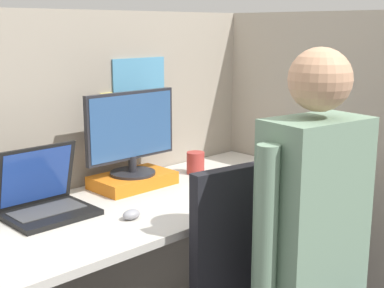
# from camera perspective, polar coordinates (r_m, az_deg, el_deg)

# --- Properties ---
(cubicle_panel_back) EXTENTS (2.19, 0.05, 1.51)m
(cubicle_panel_back) POSITION_cam_1_polar(r_m,az_deg,el_deg) (2.53, -9.14, -3.46)
(cubicle_panel_back) COLOR gray
(cubicle_panel_back) RESTS_ON ground
(cubicle_panel_right) EXTENTS (0.04, 1.33, 1.51)m
(cubicle_panel_right) POSITION_cam_1_polar(r_m,az_deg,el_deg) (2.82, 10.89, -1.88)
(cubicle_panel_right) COLOR gray
(cubicle_panel_right) RESTS_ON ground
(desk) EXTENTS (1.69, 0.69, 0.75)m
(desk) POSITION_cam_1_polar(r_m,az_deg,el_deg) (2.30, -3.60, -9.73)
(desk) COLOR beige
(desk) RESTS_ON ground
(paper_box) EXTENTS (0.35, 0.22, 0.06)m
(paper_box) POSITION_cam_1_polar(r_m,az_deg,el_deg) (2.39, -6.33, -3.86)
(paper_box) COLOR orange
(paper_box) RESTS_ON desk
(monitor) EXTENTS (0.46, 0.20, 0.37)m
(monitor) POSITION_cam_1_polar(r_m,az_deg,el_deg) (2.34, -6.49, 1.31)
(monitor) COLOR #232328
(monitor) RESTS_ON paper_box
(laptop) EXTENTS (0.31, 0.25, 0.26)m
(laptop) POSITION_cam_1_polar(r_m,az_deg,el_deg) (2.10, -15.35, -5.96)
(laptop) COLOR black
(laptop) RESTS_ON desk
(mouse) EXTENTS (0.07, 0.05, 0.04)m
(mouse) POSITION_cam_1_polar(r_m,az_deg,el_deg) (2.00, -6.48, -7.48)
(mouse) COLOR gray
(mouse) RESTS_ON desk
(stapler) EXTENTS (0.04, 0.13, 0.04)m
(stapler) POSITION_cam_1_polar(r_m,az_deg,el_deg) (2.73, 9.89, -2.07)
(stapler) COLOR black
(stapler) RESTS_ON desk
(carrot_toy) EXTENTS (0.05, 0.13, 0.05)m
(carrot_toy) POSITION_cam_1_polar(r_m,az_deg,el_deg) (2.31, 6.87, -4.60)
(carrot_toy) COLOR orange
(carrot_toy) RESTS_ON desk
(person) EXTENTS (0.47, 0.48, 1.39)m
(person) POSITION_cam_1_polar(r_m,az_deg,el_deg) (1.78, 14.34, -9.26)
(person) COLOR #282D4C
(person) RESTS_ON ground
(coffee_mug) EXTENTS (0.09, 0.09, 0.11)m
(coffee_mug) POSITION_cam_1_polar(r_m,az_deg,el_deg) (2.58, 0.38, -2.02)
(coffee_mug) COLOR #A3332D
(coffee_mug) RESTS_ON desk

